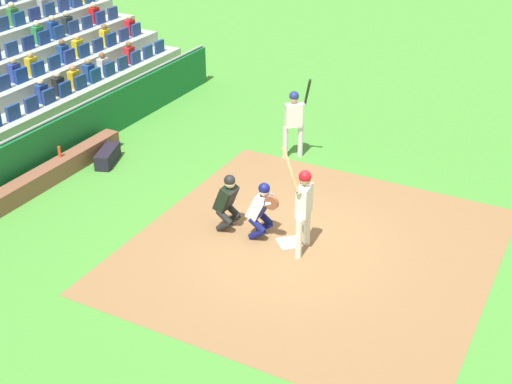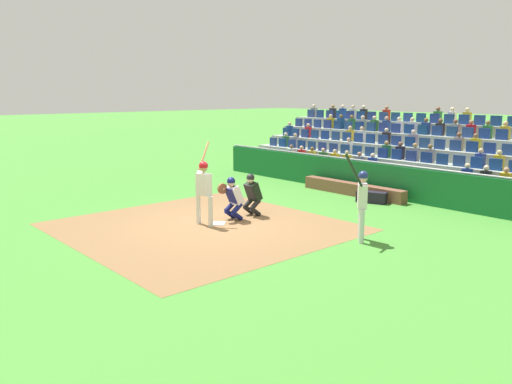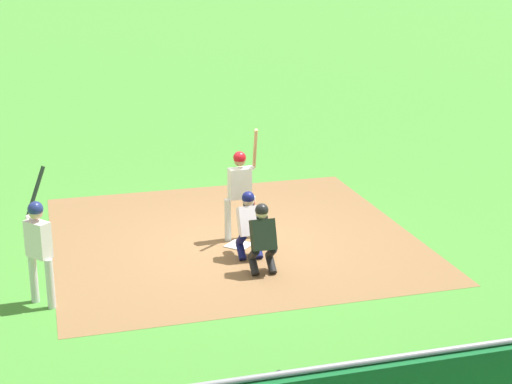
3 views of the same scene
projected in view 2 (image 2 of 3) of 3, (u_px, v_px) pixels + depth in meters
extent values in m
plane|color=#448C33|center=(217.00, 224.00, 14.23)|extent=(160.00, 160.00, 0.00)
cube|color=olive|center=(203.00, 227.00, 13.91)|extent=(7.08, 6.94, 0.01)
cube|color=white|center=(217.00, 223.00, 14.23)|extent=(0.62, 0.62, 0.02)
cylinder|color=silver|center=(211.00, 212.00, 13.84)|extent=(0.14, 0.14, 0.86)
cylinder|color=silver|center=(198.00, 209.00, 14.18)|extent=(0.14, 0.14, 0.86)
cube|color=silver|center=(204.00, 184.00, 13.87)|extent=(0.45, 0.26, 0.61)
sphere|color=#A0824E|center=(203.00, 168.00, 13.78)|extent=(0.22, 0.22, 0.22)
sphere|color=#AF1119|center=(203.00, 166.00, 13.77)|extent=(0.25, 0.25, 0.25)
cylinder|color=silver|center=(203.00, 174.00, 13.86)|extent=(0.46, 0.09, 0.14)
cylinder|color=silver|center=(199.00, 173.00, 13.98)|extent=(0.17, 0.14, 0.13)
cylinder|color=tan|center=(203.00, 157.00, 14.04)|extent=(0.12, 0.40, 0.84)
sphere|color=black|center=(198.00, 172.00, 14.03)|extent=(0.06, 0.06, 0.06)
cylinder|color=#111655|center=(237.00, 216.00, 14.53)|extent=(0.14, 0.38, 0.34)
cylinder|color=#111655|center=(237.00, 208.00, 14.49)|extent=(0.14, 0.38, 0.33)
cylinder|color=#111655|center=(230.00, 214.00, 14.77)|extent=(0.14, 0.38, 0.34)
cylinder|color=#111655|center=(230.00, 207.00, 14.72)|extent=(0.14, 0.38, 0.33)
cube|color=silver|center=(234.00, 195.00, 14.56)|extent=(0.42, 0.45, 0.60)
cube|color=#111655|center=(231.00, 196.00, 14.48)|extent=(0.38, 0.24, 0.44)
sphere|color=tan|center=(231.00, 183.00, 14.42)|extent=(0.22, 0.22, 0.22)
cube|color=black|center=(231.00, 183.00, 14.42)|extent=(0.20, 0.12, 0.20)
sphere|color=#111655|center=(231.00, 181.00, 14.41)|extent=(0.24, 0.24, 0.24)
cylinder|color=brown|center=(222.00, 189.00, 14.39)|extent=(0.07, 0.30, 0.30)
cylinder|color=silver|center=(227.00, 190.00, 14.54)|extent=(0.15, 0.40, 0.22)
cylinder|color=black|center=(255.00, 212.00, 15.04)|extent=(0.15, 0.39, 0.34)
cylinder|color=black|center=(255.00, 204.00, 15.00)|extent=(0.15, 0.38, 0.33)
cylinder|color=black|center=(248.00, 210.00, 15.28)|extent=(0.15, 0.39, 0.34)
cylinder|color=black|center=(248.00, 203.00, 15.24)|extent=(0.15, 0.38, 0.33)
cube|color=black|center=(253.00, 191.00, 15.08)|extent=(0.43, 0.43, 0.60)
cube|color=black|center=(250.00, 192.00, 15.00)|extent=(0.38, 0.22, 0.45)
sphere|color=#C9B287|center=(250.00, 180.00, 14.95)|extent=(0.22, 0.22, 0.22)
cube|color=black|center=(250.00, 180.00, 14.95)|extent=(0.20, 0.11, 0.20)
sphere|color=black|center=(250.00, 178.00, 14.93)|extent=(0.24, 0.24, 0.24)
cube|color=#135F2B|center=(363.00, 178.00, 18.47)|extent=(14.82, 0.24, 1.16)
cylinder|color=gray|center=(364.00, 161.00, 18.35)|extent=(14.82, 0.07, 0.07)
cube|color=brown|center=(352.00, 189.00, 18.21)|extent=(4.26, 0.40, 0.44)
cylinder|color=#DE431E|center=(360.00, 180.00, 18.01)|extent=(0.07, 0.07, 0.27)
cube|color=black|center=(372.00, 197.00, 16.97)|extent=(1.05, 0.68, 0.38)
cylinder|color=silver|center=(361.00, 222.00, 12.73)|extent=(0.18, 0.18, 0.84)
cylinder|color=silver|center=(362.00, 226.00, 12.34)|extent=(0.18, 0.18, 0.84)
cube|color=silver|center=(362.00, 196.00, 12.40)|extent=(0.43, 0.46, 0.59)
sphere|color=tan|center=(363.00, 178.00, 12.31)|extent=(0.22, 0.22, 0.22)
sphere|color=navy|center=(363.00, 176.00, 12.30)|extent=(0.24, 0.24, 0.24)
cylinder|color=silver|center=(362.00, 185.00, 12.30)|extent=(0.32, 0.42, 0.14)
cylinder|color=silver|center=(362.00, 186.00, 12.14)|extent=(0.12, 0.17, 0.13)
cylinder|color=#1C2C1F|center=(354.00, 170.00, 12.05)|extent=(0.39, 0.33, 0.78)
sphere|color=black|center=(361.00, 186.00, 12.09)|extent=(0.06, 0.06, 0.06)
cube|color=#98A397|center=(399.00, 180.00, 20.04)|extent=(17.76, 0.95, 0.46)
cube|color=navy|center=(502.00, 183.00, 16.89)|extent=(0.44, 0.10, 0.42)
cube|color=gold|center=(505.00, 181.00, 17.03)|extent=(0.32, 0.22, 0.52)
sphere|color=tan|center=(506.00, 170.00, 16.97)|extent=(0.19, 0.19, 0.19)
cube|color=navy|center=(482.00, 180.00, 17.38)|extent=(0.44, 0.10, 0.42)
cube|color=black|center=(486.00, 178.00, 17.53)|extent=(0.32, 0.22, 0.52)
sphere|color=beige|center=(486.00, 168.00, 17.46)|extent=(0.19, 0.19, 0.19)
cube|color=navy|center=(463.00, 178.00, 17.88)|extent=(0.44, 0.10, 0.42)
cube|color=navy|center=(467.00, 176.00, 18.03)|extent=(0.32, 0.22, 0.52)
sphere|color=beige|center=(467.00, 166.00, 17.96)|extent=(0.19, 0.19, 0.19)
cube|color=navy|center=(445.00, 176.00, 18.37)|extent=(0.44, 0.10, 0.42)
cube|color=navy|center=(428.00, 173.00, 18.87)|extent=(0.44, 0.10, 0.42)
cube|color=navy|center=(412.00, 171.00, 19.37)|extent=(0.44, 0.10, 0.42)
cube|color=navy|center=(397.00, 169.00, 19.86)|extent=(0.44, 0.10, 0.42)
cube|color=navy|center=(383.00, 168.00, 20.36)|extent=(0.44, 0.10, 0.42)
cube|color=navy|center=(369.00, 166.00, 20.86)|extent=(0.44, 0.10, 0.42)
cube|color=navy|center=(372.00, 164.00, 21.00)|extent=(0.32, 0.22, 0.52)
sphere|color=beige|center=(373.00, 155.00, 20.93)|extent=(0.19, 0.19, 0.19)
cube|color=navy|center=(356.00, 164.00, 21.35)|extent=(0.44, 0.10, 0.42)
cube|color=gray|center=(359.00, 162.00, 21.50)|extent=(0.32, 0.22, 0.52)
sphere|color=#A6705A|center=(360.00, 154.00, 21.43)|extent=(0.19, 0.19, 0.19)
cube|color=navy|center=(343.00, 162.00, 21.85)|extent=(0.44, 0.10, 0.42)
cube|color=gold|center=(347.00, 161.00, 22.00)|extent=(0.32, 0.22, 0.52)
sphere|color=#C8B086|center=(347.00, 153.00, 21.93)|extent=(0.19, 0.19, 0.19)
cube|color=navy|center=(331.00, 161.00, 22.34)|extent=(0.44, 0.10, 0.42)
cube|color=gold|center=(335.00, 159.00, 22.49)|extent=(0.32, 0.22, 0.52)
sphere|color=#D0AC8D|center=(335.00, 151.00, 22.42)|extent=(0.19, 0.19, 0.19)
cube|color=navy|center=(319.00, 159.00, 22.84)|extent=(0.44, 0.10, 0.42)
cube|color=#377032|center=(323.00, 158.00, 22.99)|extent=(0.32, 0.22, 0.52)
sphere|color=tan|center=(323.00, 150.00, 22.92)|extent=(0.19, 0.19, 0.19)
cube|color=navy|center=(308.00, 158.00, 23.34)|extent=(0.44, 0.10, 0.42)
cube|color=gold|center=(312.00, 157.00, 23.48)|extent=(0.32, 0.22, 0.52)
sphere|color=brown|center=(312.00, 149.00, 23.41)|extent=(0.19, 0.19, 0.19)
cube|color=navy|center=(298.00, 157.00, 23.83)|extent=(0.44, 0.10, 0.42)
cube|color=red|center=(301.00, 155.00, 23.98)|extent=(0.32, 0.22, 0.52)
sphere|color=#D9AF8D|center=(302.00, 148.00, 23.91)|extent=(0.19, 0.19, 0.19)
cube|color=navy|center=(288.00, 155.00, 24.33)|extent=(0.44, 0.10, 0.42)
cube|color=silver|center=(291.00, 154.00, 24.48)|extent=(0.32, 0.22, 0.52)
sphere|color=brown|center=(291.00, 147.00, 24.41)|extent=(0.19, 0.19, 0.19)
cube|color=navy|center=(278.00, 154.00, 24.82)|extent=(0.44, 0.10, 0.42)
cube|color=navy|center=(269.00, 153.00, 25.32)|extent=(0.44, 0.10, 0.42)
cube|color=navy|center=(260.00, 152.00, 25.82)|extent=(0.44, 0.10, 0.42)
cube|color=#98A397|center=(412.00, 172.00, 20.61)|extent=(17.76, 0.95, 0.92)
cube|color=navy|center=(496.00, 165.00, 17.91)|extent=(0.44, 0.10, 0.42)
cube|color=gold|center=(499.00, 163.00, 18.06)|extent=(0.32, 0.22, 0.52)
sphere|color=tan|center=(500.00, 152.00, 17.99)|extent=(0.19, 0.19, 0.19)
cube|color=navy|center=(477.00, 163.00, 18.41)|extent=(0.44, 0.10, 0.42)
cube|color=#273893|center=(480.00, 161.00, 18.56)|extent=(0.32, 0.22, 0.52)
sphere|color=#D0AA85|center=(481.00, 151.00, 18.49)|extent=(0.19, 0.19, 0.19)
cube|color=navy|center=(459.00, 161.00, 18.90)|extent=(0.44, 0.10, 0.42)
cube|color=navy|center=(442.00, 159.00, 19.40)|extent=(0.44, 0.10, 0.42)
cube|color=navy|center=(426.00, 157.00, 19.90)|extent=(0.44, 0.10, 0.42)
cube|color=gray|center=(430.00, 156.00, 20.04)|extent=(0.32, 0.22, 0.52)
sphere|color=brown|center=(430.00, 147.00, 19.97)|extent=(0.19, 0.19, 0.19)
cube|color=navy|center=(411.00, 156.00, 20.39)|extent=(0.44, 0.10, 0.42)
cube|color=gray|center=(414.00, 154.00, 20.54)|extent=(0.32, 0.22, 0.52)
sphere|color=#A07D4E|center=(415.00, 145.00, 20.47)|extent=(0.19, 0.19, 0.19)
cube|color=navy|center=(397.00, 154.00, 20.89)|extent=(0.44, 0.10, 0.42)
cube|color=#1F1E2F|center=(400.00, 153.00, 21.04)|extent=(0.32, 0.22, 0.52)
sphere|color=brown|center=(400.00, 144.00, 20.97)|extent=(0.19, 0.19, 0.19)
cube|color=navy|center=(383.00, 153.00, 21.38)|extent=(0.44, 0.10, 0.42)
cube|color=#246E3C|center=(386.00, 151.00, 21.53)|extent=(0.32, 0.22, 0.52)
sphere|color=#AC7C4E|center=(387.00, 143.00, 21.46)|extent=(0.19, 0.19, 0.19)
cube|color=navy|center=(370.00, 152.00, 21.88)|extent=(0.44, 0.10, 0.42)
cube|color=navy|center=(357.00, 150.00, 22.38)|extent=(0.44, 0.10, 0.42)
cube|color=navy|center=(345.00, 149.00, 22.87)|extent=(0.44, 0.10, 0.42)
cube|color=white|center=(348.00, 148.00, 23.02)|extent=(0.32, 0.22, 0.52)
sphere|color=tan|center=(349.00, 140.00, 22.95)|extent=(0.19, 0.19, 0.19)
cube|color=navy|center=(333.00, 148.00, 23.37)|extent=(0.44, 0.10, 0.42)
cube|color=navy|center=(322.00, 147.00, 23.86)|extent=(0.44, 0.10, 0.42)
cube|color=navy|center=(312.00, 146.00, 24.36)|extent=(0.44, 0.10, 0.42)
cube|color=navy|center=(302.00, 145.00, 24.86)|extent=(0.44, 0.10, 0.42)
cube|color=navy|center=(292.00, 144.00, 25.35)|extent=(0.44, 0.10, 0.42)
cube|color=gray|center=(295.00, 142.00, 25.50)|extent=(0.32, 0.22, 0.52)
sphere|color=tan|center=(295.00, 135.00, 25.43)|extent=(0.19, 0.19, 0.19)
cube|color=navy|center=(282.00, 143.00, 25.85)|extent=(0.44, 0.10, 0.42)
cube|color=#2C6A39|center=(286.00, 141.00, 26.00)|extent=(0.32, 0.22, 0.52)
sphere|color=beige|center=(286.00, 134.00, 25.93)|extent=(0.19, 0.19, 0.19)
cube|color=navy|center=(273.00, 142.00, 26.34)|extent=(0.44, 0.10, 0.42)
cube|color=#98A397|center=(425.00, 164.00, 21.19)|extent=(17.76, 0.95, 1.38)
cube|color=navy|center=(508.00, 150.00, 18.44)|extent=(0.44, 0.10, 0.42)
cube|color=navy|center=(490.00, 148.00, 18.94)|extent=(0.44, 0.10, 0.42)
cube|color=navy|center=(472.00, 147.00, 19.43)|extent=(0.44, 0.10, 0.42)
cube|color=gold|center=(475.00, 145.00, 19.58)|extent=(0.32, 0.22, 0.52)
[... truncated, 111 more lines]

